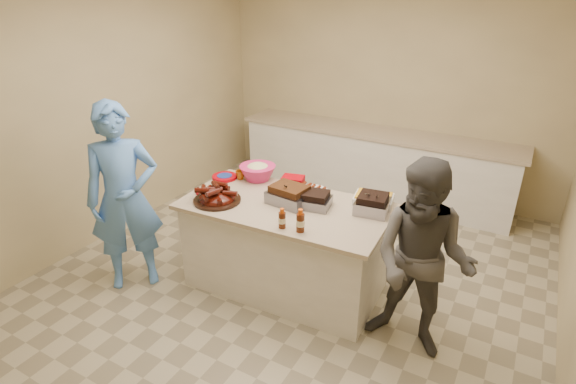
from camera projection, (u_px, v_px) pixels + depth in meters
The scene contains 20 objects.
room at pixel (293, 278), 4.36m from camera, with size 4.50×5.00×2.70m, color tan, non-canonical shape.
back_counter at pixel (373, 164), 5.91m from camera, with size 3.60×0.64×0.90m, color silver, non-canonical shape.
island at pixel (285, 285), 4.26m from camera, with size 1.80×0.95×0.85m, color silver, non-canonical shape.
rib_platter at pixel (217, 201), 3.97m from camera, with size 0.42×0.42×0.17m, color #450D05, non-canonical shape.
pulled_pork_tray at pixel (289, 203), 3.93m from camera, with size 0.35×0.27×0.11m, color #47230F.
brisket_tray at pixel (314, 206), 3.87m from camera, with size 0.28×0.23×0.08m, color black.
roasting_pan at pixel (372, 212), 3.78m from camera, with size 0.27×0.27×0.11m, color gray.
coleslaw_bowl at pixel (258, 179), 4.41m from camera, with size 0.35×0.35×0.24m, color #CC2363, non-canonical shape.
sausage_plate at pixel (311, 193), 4.13m from camera, with size 0.33×0.33×0.05m, color silver.
mac_cheese_dish at pixel (373, 203), 3.93m from camera, with size 0.33×0.24×0.09m, color gold.
bbq_bottle_a at pixel (282, 228), 3.53m from camera, with size 0.06×0.06×0.17m, color #461C0A.
bbq_bottle_b at pixel (300, 231), 3.48m from camera, with size 0.06×0.06×0.19m, color #461C0A.
mustard_bottle at pixel (277, 199), 4.02m from camera, with size 0.04×0.04×0.11m, color yellow.
sauce_bowl at pixel (287, 196), 4.07m from camera, with size 0.13×0.04×0.13m, color silver.
plate_stack_large at pixel (225, 178), 4.44m from camera, with size 0.24×0.24×0.03m, color #990009.
plate_stack_small at pixel (205, 193), 4.13m from camera, with size 0.17×0.17×0.02m, color #990009.
plastic_cup at pixel (241, 179), 4.42m from camera, with size 0.10×0.09×0.10m, color #9F4D0C.
basket_stack at pixel (293, 186), 4.26m from camera, with size 0.20×0.15×0.10m, color #990009.
guest_blue at pixel (138, 280), 4.34m from camera, with size 0.64×1.74×0.42m, color #5389D9.
guest_gray at pixel (410, 344), 3.56m from camera, with size 0.75×1.55×0.59m, color #4E4B47.
Camera 1 is at (1.73, -3.16, 2.59)m, focal length 28.00 mm.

